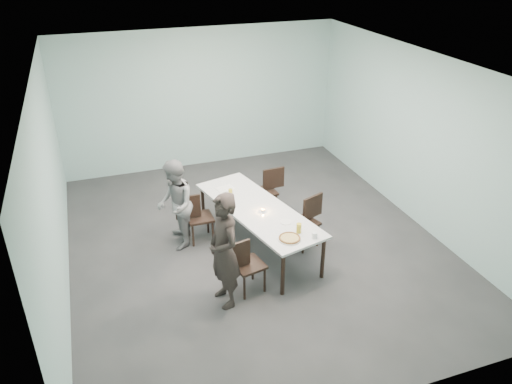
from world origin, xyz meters
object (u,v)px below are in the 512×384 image
object	(u,v)px
side_plate	(286,222)
amber_tumbler	(230,191)
chair_near_left	(244,263)
chair_near_right	(308,218)
chair_far_right	(268,187)
pizza	(290,238)
chair_far_left	(195,215)
beer_glass	(299,228)
diner_far	(175,205)
table	(258,211)
water_tumbler	(314,235)
diner_near	(224,251)
tealight	(263,211)

from	to	relation	value
side_plate	amber_tumbler	xyz separation A→B (m)	(-0.53, 1.19, 0.04)
chair_near_left	chair_near_right	xyz separation A→B (m)	(1.39, 0.85, 0.00)
chair_near_left	chair_near_right	world-z (taller)	same
chair_far_right	pizza	bearing A→B (deg)	73.36
chair_far_left	beer_glass	xyz separation A→B (m)	(1.24, -1.44, 0.32)
side_plate	diner_far	bearing A→B (deg)	144.05
chair_far_left	side_plate	xyz separation A→B (m)	(1.17, -1.11, 0.25)
chair_far_left	amber_tumbler	distance (m)	0.71
table	pizza	distance (m)	1.03
water_tumbler	beer_glass	bearing A→B (deg)	126.54
diner_near	water_tumbler	xyz separation A→B (m)	(1.37, 0.04, -0.06)
chair_near_right	diner_near	world-z (taller)	diner_near
water_tumbler	tealight	size ratio (longest dim) A/B	1.61
chair_near_left	pizza	size ratio (longest dim) A/B	2.56
diner_near	diner_far	bearing A→B (deg)	-176.77
chair_far_left	pizza	xyz separation A→B (m)	(1.04, -1.57, 0.27)
amber_tumbler	beer_glass	bearing A→B (deg)	-68.66
table	amber_tumbler	xyz separation A→B (m)	(-0.27, 0.63, 0.10)
table	water_tumbler	bearing A→B (deg)	-66.39
pizza	diner_near	bearing A→B (deg)	-172.95
chair_near_right	diner_near	size ratio (longest dim) A/B	0.51
diner_near	chair_far_left	bearing A→B (deg)	172.46
diner_near	table	bearing A→B (deg)	133.73
pizza	amber_tumbler	size ratio (longest dim) A/B	4.25
chair_near_right	chair_far_right	world-z (taller)	same
chair_near_right	side_plate	distance (m)	0.73
chair_far_left	chair_far_right	distance (m)	1.59
chair_far_right	chair_near_left	bearing A→B (deg)	56.73
table	chair_near_right	world-z (taller)	chair_near_right
table	diner_far	xyz separation A→B (m)	(-1.23, 0.52, 0.07)
chair_far_right	water_tumbler	distance (m)	2.20
chair_near_right	diner_far	world-z (taller)	diner_far
water_tumbler	chair_far_left	bearing A→B (deg)	130.20
table	chair_far_left	size ratio (longest dim) A/B	3.15
tealight	chair_far_right	bearing A→B (deg)	65.78
table	side_plate	distance (m)	0.62
chair_far_right	chair_near_right	bearing A→B (deg)	96.13
chair_near_left	tealight	distance (m)	1.10
beer_glass	pizza	bearing A→B (deg)	-147.63
chair_near_right	amber_tumbler	xyz separation A→B (m)	(-1.08, 0.79, 0.29)
beer_glass	table	bearing A→B (deg)	110.09
table	chair_near_right	bearing A→B (deg)	-11.43
side_plate	water_tumbler	size ratio (longest dim) A/B	2.00
table	chair_near_left	size ratio (longest dim) A/B	3.15
amber_tumbler	chair_far_left	bearing A→B (deg)	-173.22
diner_near	amber_tumbler	xyz separation A→B (m)	(0.62, 1.77, -0.07)
tealight	chair_near_left	bearing A→B (deg)	-124.85
chair_far_right	pizza	xyz separation A→B (m)	(-0.46, -2.10, 0.27)
table	chair_far_right	xyz separation A→B (m)	(0.59, 1.08, -0.19)
amber_tumbler	chair_near_right	bearing A→B (deg)	-36.18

